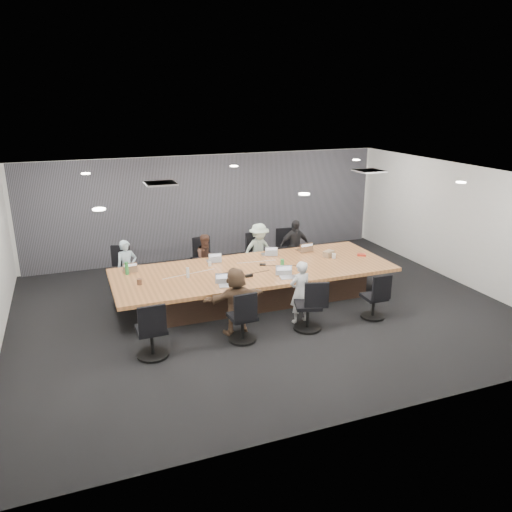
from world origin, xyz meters
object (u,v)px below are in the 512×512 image
object	(u,v)px
person_0	(127,268)
mug_brown	(139,282)
chair_7	(374,300)
person_2	(259,251)
laptop_0	(130,270)
laptop_6	(289,277)
chair_3	(288,253)
person_3	(294,246)
bottle_clear	(188,273)
canvas_bag	(329,254)
chair_1	(203,263)
person_1	(207,259)
chair_4	(151,334)
conference_table	(254,283)
bottle_green_right	(282,265)
chair_0	(126,272)
laptop_1	(213,261)
chair_5	(242,321)
chair_6	(308,309)
chair_2	(254,257)
laptop_3	(304,250)
person_6	(300,292)
person_5	(236,301)
stapler	(249,276)
laptop_2	(268,254)

from	to	relation	value
person_0	mug_brown	distance (m)	1.46
chair_7	person_2	size ratio (longest dim) A/B	0.55
laptop_0	laptop_6	xyz separation A→B (m)	(2.98, -1.60, 0.00)
chair_3	person_3	distance (m)	0.44
bottle_clear	canvas_bag	xyz separation A→B (m)	(3.37, 0.21, -0.04)
chair_1	person_1	xyz separation A→B (m)	(0.00, -0.35, 0.20)
chair_4	canvas_bag	xyz separation A→B (m)	(4.41, 1.86, 0.38)
conference_table	person_0	distance (m)	2.88
conference_table	bottle_green_right	distance (m)	0.78
chair_0	person_2	bearing A→B (deg)	-169.88
chair_3	laptop_1	size ratio (longest dim) A/B	2.88
chair_5	chair_6	world-z (taller)	chair_6
chair_2	person_1	distance (m)	1.39
conference_table	laptop_0	size ratio (longest dim) A/B	20.36
mug_brown	chair_4	bearing A→B (deg)	-92.05
chair_1	chair_5	xyz separation A→B (m)	(-0.18, -3.40, -0.01)
laptop_3	conference_table	bearing A→B (deg)	20.66
person_6	person_2	bearing A→B (deg)	-101.89
chair_0	laptop_6	distance (m)	3.90
person_0	laptop_3	xyz separation A→B (m)	(4.12, -0.55, 0.12)
chair_3	chair_6	distance (m)	3.59
person_5	stapler	world-z (taller)	person_5
person_5	person_1	bearing A→B (deg)	-97.64
chair_6	chair_7	world-z (taller)	chair_6
chair_4	chair_5	bearing A→B (deg)	-0.93
bottle_green_right	person_3	bearing A→B (deg)	57.65
chair_1	chair_3	size ratio (longest dim) A/B	0.97
laptop_0	laptop_2	xyz separation A→B (m)	(3.16, 0.00, 0.00)
chair_1	laptop_6	size ratio (longest dim) A/B	2.37
laptop_0	person_6	size ratio (longest dim) A/B	0.23
laptop_1	stapler	bearing A→B (deg)	112.08
conference_table	stapler	size ratio (longest dim) A/B	37.00
chair_2	chair_6	bearing A→B (deg)	71.77
chair_0	laptop_2	size ratio (longest dim) A/B	2.73
chair_1	canvas_bag	world-z (taller)	canvas_bag
chair_1	laptop_2	distance (m)	1.64
chair_3	chair_4	world-z (taller)	chair_4
laptop_0	person_3	world-z (taller)	person_3
chair_2	laptop_3	bearing A→B (deg)	121.59
person_2	person_6	distance (m)	2.71
chair_5	chair_6	distance (m)	1.32
laptop_3	chair_4	bearing A→B (deg)	25.26
conference_table	chair_4	xyz separation A→B (m)	(-2.52, -1.70, 0.03)
stapler	laptop_6	bearing A→B (deg)	-30.04
chair_6	person_0	distance (m)	4.27
chair_0	bottle_clear	size ratio (longest dim) A/B	3.75
laptop_2	stapler	world-z (taller)	stapler
laptop_0	laptop_1	bearing A→B (deg)	179.65
chair_5	mug_brown	size ratio (longest dim) A/B	6.85
person_3	chair_0	bearing A→B (deg)	178.14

